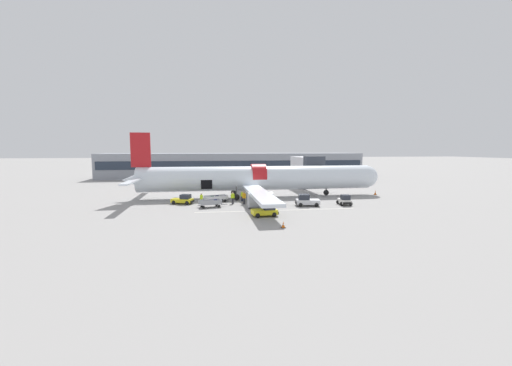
% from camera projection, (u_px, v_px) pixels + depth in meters
% --- Properties ---
extents(ground_plane, '(500.00, 500.00, 0.00)m').
position_uv_depth(ground_plane, '(258.00, 200.00, 48.24)').
color(ground_plane, gray).
extents(apron_marking_line, '(20.87, 0.59, 0.01)m').
position_uv_depth(apron_marking_line, '(277.00, 210.00, 40.29)').
color(apron_marking_line, silver).
rests_on(apron_marking_line, ground_plane).
extents(terminal_strip, '(72.36, 11.71, 6.65)m').
position_uv_depth(terminal_strip, '(234.00, 165.00, 89.58)').
color(terminal_strip, gray).
rests_on(terminal_strip, ground_plane).
extents(jet_bridge_stub, '(3.52, 11.66, 6.59)m').
position_uv_depth(jet_bridge_stub, '(307.00, 165.00, 59.32)').
color(jet_bridge_stub, '#4C4C51').
rests_on(jet_bridge_stub, ground_plane).
extents(airplane, '(42.07, 38.95, 10.35)m').
position_uv_depth(airplane, '(255.00, 179.00, 51.18)').
color(airplane, silver).
rests_on(airplane, ground_plane).
extents(baggage_tug_lead, '(1.93, 2.44, 1.48)m').
position_uv_depth(baggage_tug_lead, '(345.00, 201.00, 44.13)').
color(baggage_tug_lead, silver).
rests_on(baggage_tug_lead, ground_plane).
extents(baggage_tug_mid, '(3.35, 2.47, 1.38)m').
position_uv_depth(baggage_tug_mid, '(183.00, 200.00, 44.96)').
color(baggage_tug_mid, yellow).
rests_on(baggage_tug_mid, ground_plane).
extents(baggage_tug_rear, '(3.14, 2.27, 1.45)m').
position_uv_depth(baggage_tug_rear, '(265.00, 211.00, 36.80)').
color(baggage_tug_rear, yellow).
rests_on(baggage_tug_rear, ground_plane).
extents(baggage_tug_spare, '(3.54, 2.53, 1.61)m').
position_uv_depth(baggage_tug_spare, '(307.00, 201.00, 43.49)').
color(baggage_tug_spare, silver).
rests_on(baggage_tug_spare, ground_plane).
extents(baggage_cart_loading, '(4.36, 2.56, 0.95)m').
position_uv_depth(baggage_cart_loading, '(217.00, 199.00, 46.79)').
color(baggage_cart_loading, silver).
rests_on(baggage_cart_loading, ground_plane).
extents(baggage_cart_queued, '(3.96, 2.16, 1.11)m').
position_uv_depth(baggage_cart_queued, '(211.00, 204.00, 42.40)').
color(baggage_cart_queued, '#999BA0').
rests_on(baggage_cart_queued, ground_plane).
extents(ground_crew_loader_a, '(0.51, 0.51, 1.58)m').
position_uv_depth(ground_crew_loader_a, '(201.00, 199.00, 44.53)').
color(ground_crew_loader_a, '#1E2338').
rests_on(ground_crew_loader_a, ground_plane).
extents(ground_crew_loader_b, '(0.59, 0.59, 1.83)m').
position_uv_depth(ground_crew_loader_b, '(244.00, 198.00, 44.70)').
color(ground_crew_loader_b, '#2D2D33').
rests_on(ground_crew_loader_b, ground_plane).
extents(ground_crew_driver, '(0.51, 0.51, 1.59)m').
position_uv_depth(ground_crew_driver, '(242.00, 196.00, 47.09)').
color(ground_crew_driver, '#1E2338').
rests_on(ground_crew_driver, ground_plane).
extents(ground_crew_supervisor, '(0.60, 0.48, 1.72)m').
position_uv_depth(ground_crew_supervisor, '(233.00, 198.00, 45.05)').
color(ground_crew_supervisor, '#2D2D33').
rests_on(ground_crew_supervisor, ground_plane).
extents(safety_cone_nose, '(0.55, 0.55, 0.77)m').
position_uv_depth(safety_cone_nose, '(375.00, 193.00, 53.94)').
color(safety_cone_nose, black).
rests_on(safety_cone_nose, ground_plane).
extents(safety_cone_engine_left, '(0.47, 0.47, 0.65)m').
position_uv_depth(safety_cone_engine_left, '(283.00, 225.00, 31.36)').
color(safety_cone_engine_left, black).
rests_on(safety_cone_engine_left, ground_plane).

